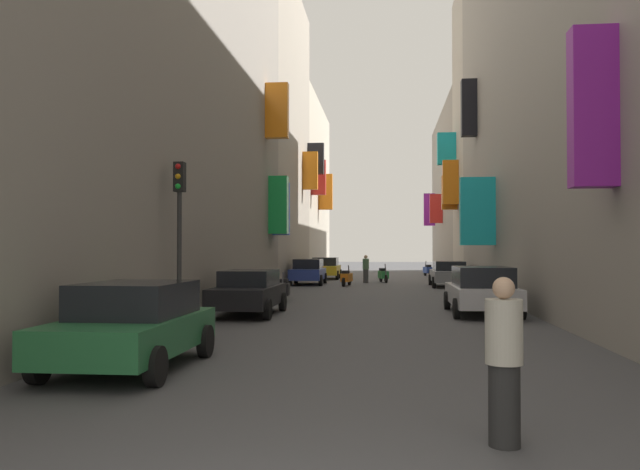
% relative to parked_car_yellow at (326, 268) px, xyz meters
% --- Properties ---
extents(ground_plane, '(140.00, 140.00, 0.00)m').
position_rel_parked_car_yellow_xyz_m(ground_plane, '(3.55, -10.65, -0.76)').
color(ground_plane, '#424244').
extents(building_left_near, '(7.07, 29.93, 16.72)m').
position_rel_parked_car_yellow_xyz_m(building_left_near, '(-4.45, -25.67, 7.60)').
color(building_left_near, gray).
rests_on(building_left_near, ground).
extents(building_left_mid_a, '(7.16, 13.56, 18.59)m').
position_rel_parked_car_yellow_xyz_m(building_left_mid_a, '(-4.45, -3.93, 8.53)').
color(building_left_mid_a, '#9E9384').
rests_on(building_left_mid_a, ground).
extents(building_left_mid_b, '(7.15, 16.51, 14.40)m').
position_rel_parked_car_yellow_xyz_m(building_left_mid_b, '(-4.44, 11.09, 6.44)').
color(building_left_mid_b, '#BCB29E').
rests_on(building_left_mid_b, ground).
extents(building_right_near, '(7.40, 34.62, 18.54)m').
position_rel_parked_car_yellow_xyz_m(building_right_near, '(11.54, -23.34, 8.51)').
color(building_right_near, gray).
rests_on(building_right_near, ground).
extents(building_right_mid_a, '(7.16, 5.97, 18.26)m').
position_rel_parked_car_yellow_xyz_m(building_right_mid_a, '(11.53, -3.04, 8.36)').
color(building_right_mid_a, '#B2A899').
rests_on(building_right_mid_a, ground).
extents(building_right_mid_b, '(7.01, 19.41, 13.08)m').
position_rel_parked_car_yellow_xyz_m(building_right_mid_b, '(11.54, 9.65, 5.78)').
color(building_right_mid_b, gray).
rests_on(building_right_mid_b, ground).
extents(parked_car_yellow, '(2.00, 4.07, 1.45)m').
position_rel_parked_car_yellow_xyz_m(parked_car_yellow, '(0.00, 0.00, 0.00)').
color(parked_car_yellow, gold).
rests_on(parked_car_yellow, ground).
extents(parked_car_black, '(1.87, 4.09, 1.36)m').
position_rel_parked_car_yellow_xyz_m(parked_car_black, '(-0.05, -24.34, -0.03)').
color(parked_car_black, black).
rests_on(parked_car_black, ground).
extents(parked_car_silver, '(2.00, 4.46, 1.47)m').
position_rel_parked_car_yellow_xyz_m(parked_car_silver, '(7.06, -23.45, 0.01)').
color(parked_car_silver, '#B7B7BC').
rests_on(parked_car_silver, ground).
extents(parked_car_green, '(1.98, 3.93, 1.44)m').
position_rel_parked_car_yellow_xyz_m(parked_car_green, '(-0.10, -33.27, -0.01)').
color(parked_car_green, '#236638').
rests_on(parked_car_green, ground).
extents(parked_car_grey, '(1.93, 4.20, 1.37)m').
position_rel_parked_car_yellow_xyz_m(parked_car_grey, '(7.44, -8.72, -0.03)').
color(parked_car_grey, slate).
rests_on(parked_car_grey, ground).
extents(parked_car_blue, '(1.90, 4.00, 1.45)m').
position_rel_parked_car_yellow_xyz_m(parked_car_blue, '(-0.32, -7.16, -0.00)').
color(parked_car_blue, navy).
rests_on(parked_car_blue, ground).
extents(scooter_blue, '(0.65, 1.80, 1.13)m').
position_rel_parked_car_yellow_xyz_m(scooter_blue, '(7.19, 5.15, -0.30)').
color(scooter_blue, '#2D4CAD').
rests_on(scooter_blue, ground).
extents(scooter_black, '(0.53, 1.80, 1.13)m').
position_rel_parked_car_yellow_xyz_m(scooter_black, '(0.19, -19.11, -0.30)').
color(scooter_black, black).
rests_on(scooter_black, ground).
extents(scooter_green, '(0.69, 1.81, 1.13)m').
position_rel_parked_car_yellow_xyz_m(scooter_green, '(3.94, -4.35, -0.30)').
color(scooter_green, '#287F3D').
rests_on(scooter_green, ground).
extents(scooter_orange, '(0.63, 1.87, 1.13)m').
position_rel_parked_car_yellow_xyz_m(scooter_orange, '(1.96, -8.48, -0.30)').
color(scooter_orange, orange).
rests_on(scooter_orange, ground).
extents(pedestrian_crossing, '(0.53, 0.53, 1.72)m').
position_rel_parked_car_yellow_xyz_m(pedestrian_crossing, '(5.34, -37.00, 0.10)').
color(pedestrian_crossing, '#242424').
rests_on(pedestrian_crossing, ground).
extents(pedestrian_near_left, '(0.41, 0.41, 1.67)m').
position_rel_parked_car_yellow_xyz_m(pedestrian_near_left, '(2.91, -5.20, 0.07)').
color(pedestrian_near_left, '#3A3A3A').
rests_on(pedestrian_near_left, ground).
extents(traffic_light_near_corner, '(0.26, 0.34, 4.21)m').
position_rel_parked_car_yellow_xyz_m(traffic_light_near_corner, '(-1.04, -27.98, 2.11)').
color(traffic_light_near_corner, '#2D2D2D').
rests_on(traffic_light_near_corner, ground).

